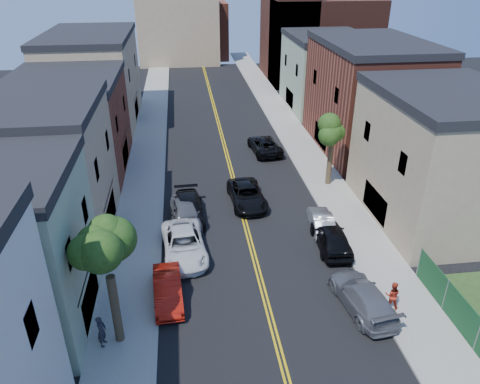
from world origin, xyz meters
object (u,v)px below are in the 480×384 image
object	(u,v)px
black_car_left	(188,209)
black_suv_lane	(247,195)
dark_car_right_far	(264,145)
white_pickup	(184,244)
grey_car_right	(363,296)
black_car_right	(331,237)
pedestrian_right	(392,295)
red_sedan	(168,290)
grey_car_left	(186,212)
silver_car_right	(321,221)
pedestrian_left	(102,331)

from	to	relation	value
black_car_left	black_suv_lane	distance (m)	4.93
dark_car_right_far	black_suv_lane	size ratio (longest dim) A/B	1.00
white_pickup	black_suv_lane	world-z (taller)	white_pickup
grey_car_right	black_car_left	bearing A→B (deg)	-57.85
grey_car_right	black_car_right	size ratio (longest dim) A/B	1.08
black_car_right	pedestrian_right	bearing A→B (deg)	105.66
red_sedan	grey_car_right	world-z (taller)	grey_car_right
grey_car_left	black_car_left	world-z (taller)	grey_car_left
black_suv_lane	pedestrian_right	distance (m)	14.44
silver_car_right	white_pickup	bearing A→B (deg)	17.02
red_sedan	grey_car_right	distance (m)	10.88
grey_car_right	pedestrian_left	size ratio (longest dim) A/B	3.04
grey_car_right	black_suv_lane	bearing A→B (deg)	-77.84
dark_car_right_far	grey_car_left	bearing A→B (deg)	51.43
black_suv_lane	pedestrian_left	world-z (taller)	pedestrian_left
grey_car_right	dark_car_right_far	size ratio (longest dim) A/B	0.97
grey_car_left	dark_car_right_far	world-z (taller)	grey_car_left
white_pickup	grey_car_right	size ratio (longest dim) A/B	1.09
grey_car_left	pedestrian_left	size ratio (longest dim) A/B	2.76
red_sedan	grey_car_left	distance (m)	8.54
black_car_right	pedestrian_right	world-z (taller)	pedestrian_right
grey_car_right	black_car_right	xyz separation A→B (m)	(0.08, 5.93, 0.07)
black_car_left	grey_car_right	distance (m)	14.42
red_sedan	dark_car_right_far	world-z (taller)	dark_car_right_far
pedestrian_left	pedestrian_right	size ratio (longest dim) A/B	1.05
white_pickup	silver_car_right	bearing A→B (deg)	6.46
black_car_left	pedestrian_left	world-z (taller)	pedestrian_left
grey_car_right	pedestrian_left	distance (m)	13.91
dark_car_right_far	grey_car_right	bearing A→B (deg)	87.58
black_car_right	pedestrian_left	distance (m)	15.62
white_pickup	black_car_right	distance (m)	9.77
grey_car_left	pedestrian_right	xyz separation A→B (m)	(11.02, -10.82, 0.16)
pedestrian_right	grey_car_left	bearing A→B (deg)	-22.38
red_sedan	silver_car_right	xyz separation A→B (m)	(10.77, 6.27, -0.06)
black_car_left	pedestrian_left	xyz separation A→B (m)	(-4.60, -12.15, 0.24)
white_pickup	grey_car_right	bearing A→B (deg)	-38.12
grey_car_right	white_pickup	bearing A→B (deg)	-41.16
grey_car_left	black_car_left	xyz separation A→B (m)	(0.22, 0.55, -0.04)
red_sedan	black_car_left	xyz separation A→B (m)	(1.42, 9.01, 0.05)
white_pickup	pedestrian_left	distance (m)	8.56
dark_car_right_far	pedestrian_right	xyz separation A→B (m)	(2.93, -23.43, 0.22)
pedestrian_left	black_suv_lane	bearing A→B (deg)	-23.43
red_sedan	silver_car_right	size ratio (longest dim) A/B	1.08
grey_car_left	pedestrian_left	world-z (taller)	pedestrian_left
grey_car_left	grey_car_right	size ratio (longest dim) A/B	0.91
black_car_right	pedestrian_left	bearing A→B (deg)	29.36
silver_car_right	pedestrian_left	distance (m)	16.83
pedestrian_right	grey_car_right	bearing A→B (deg)	9.94
white_pickup	silver_car_right	world-z (taller)	white_pickup
silver_car_right	grey_car_right	bearing A→B (deg)	95.14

